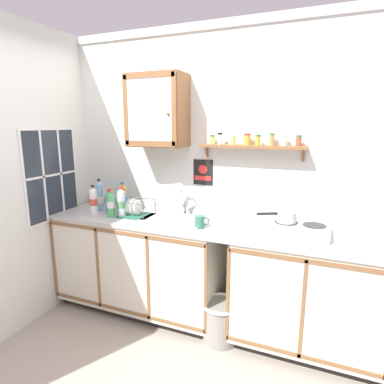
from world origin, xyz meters
name	(u,v)px	position (x,y,z in m)	size (l,w,h in m)	color
floor	(186,346)	(0.00, 0.00, 0.00)	(5.85, 5.85, 0.00)	#9E9384
back_wall	(214,174)	(0.00, 0.66, 1.32)	(3.45, 0.07, 2.62)	silver
side_wall_left	(8,182)	(-1.45, -0.28, 1.31)	(0.05, 3.44, 2.62)	silver
lower_cabinet_run	(140,264)	(-0.63, 0.36, 0.46)	(1.57, 0.58, 0.90)	black
lower_cabinet_run_right	(305,295)	(0.87, 0.36, 0.46)	(1.11, 0.58, 0.90)	black
countertop	(202,226)	(0.00, 0.35, 0.92)	(2.81, 0.60, 0.03)	#B2B2AD
backsplash	(212,211)	(0.00, 0.63, 0.97)	(2.81, 0.02, 0.08)	#B2B2AD
sink	(175,222)	(-0.27, 0.39, 0.91)	(0.57, 0.41, 0.44)	silver
hot_plate_stove	(299,230)	(0.79, 0.39, 0.98)	(0.43, 0.31, 0.08)	silver
saucepan	(286,216)	(0.68, 0.41, 1.07)	(0.30, 0.19, 0.09)	silver
bottle_water_clear_0	(121,203)	(-0.75, 0.27, 1.07)	(0.07, 0.07, 0.29)	silver
bottle_juice_amber_1	(123,198)	(-0.84, 0.44, 1.07)	(0.07, 0.07, 0.29)	gold
bottle_soda_green_2	(111,204)	(-0.85, 0.25, 1.06)	(0.07, 0.07, 0.26)	#4CB266
bottle_water_blue_3	(100,196)	(-1.09, 0.39, 1.07)	(0.07, 0.07, 0.31)	#8CB7E0
bottle_opaque_white_4	(93,201)	(-1.06, 0.26, 1.06)	(0.07, 0.07, 0.28)	white
bottle_detergent_teal_5	(109,202)	(-0.95, 0.36, 1.03)	(0.07, 0.07, 0.23)	teal
dish_rack	(136,212)	(-0.65, 0.35, 0.97)	(0.29, 0.24, 0.16)	#26664C
mug	(200,222)	(0.02, 0.26, 0.99)	(0.12, 0.08, 0.10)	#337259
wall_cabinet	(157,111)	(-0.48, 0.49, 1.88)	(0.52, 0.32, 0.63)	brown
spice_shelf	(252,145)	(0.36, 0.57, 1.60)	(0.88, 0.14, 0.22)	brown
warning_sign	(203,173)	(-0.09, 0.63, 1.33)	(0.19, 0.01, 0.23)	black
window	(51,175)	(-1.42, 0.14, 1.30)	(0.03, 0.63, 0.87)	#262D38
trash_bin	(220,320)	(0.23, 0.18, 0.18)	(0.33, 0.33, 0.35)	gray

